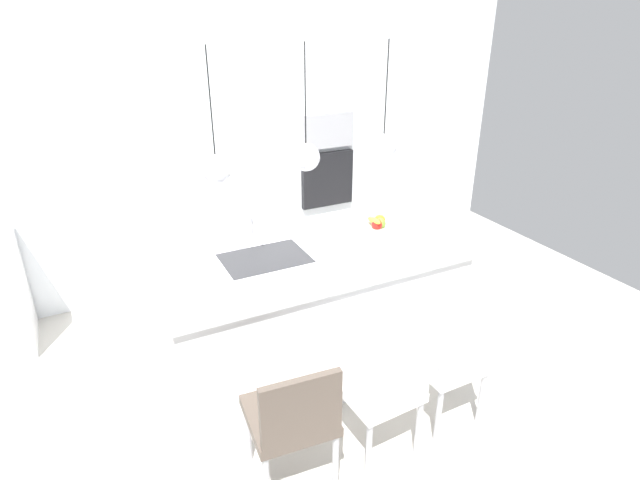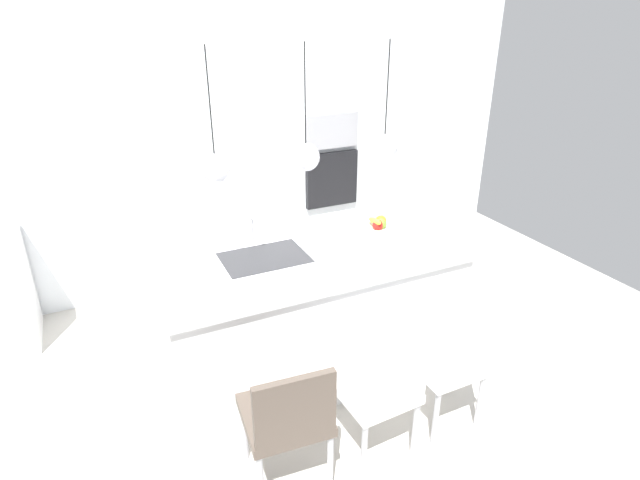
# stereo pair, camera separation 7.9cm
# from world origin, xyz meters

# --- Properties ---
(floor) EXTENTS (6.60, 6.60, 0.00)m
(floor) POSITION_xyz_m (0.00, 0.00, 0.00)
(floor) COLOR #BCB7AD
(floor) RESTS_ON ground
(back_wall) EXTENTS (6.00, 0.10, 2.60)m
(back_wall) POSITION_xyz_m (0.00, 1.65, 1.30)
(back_wall) COLOR white
(back_wall) RESTS_ON ground
(kitchen_island) EXTENTS (2.13, 1.09, 0.96)m
(kitchen_island) POSITION_xyz_m (0.00, 0.00, 0.48)
(kitchen_island) COLOR white
(kitchen_island) RESTS_ON ground
(sink_basin) EXTENTS (0.56, 0.40, 0.02)m
(sink_basin) POSITION_xyz_m (-0.31, 0.00, 0.96)
(sink_basin) COLOR #2D2D30
(sink_basin) RESTS_ON kitchen_island
(faucet) EXTENTS (0.02, 0.17, 0.22)m
(faucet) POSITION_xyz_m (-0.31, 0.21, 1.10)
(faucet) COLOR silver
(faucet) RESTS_ON kitchen_island
(fruit_bowl) EXTENTS (0.28, 0.28, 0.15)m
(fruit_bowl) POSITION_xyz_m (0.59, -0.00, 1.01)
(fruit_bowl) COLOR beige
(fruit_bowl) RESTS_ON kitchen_island
(microwave) EXTENTS (0.54, 0.08, 0.34)m
(microwave) POSITION_xyz_m (0.97, 1.58, 1.37)
(microwave) COLOR #9E9EA3
(microwave) RESTS_ON back_wall
(oven) EXTENTS (0.56, 0.08, 0.56)m
(oven) POSITION_xyz_m (0.97, 1.58, 0.87)
(oven) COLOR black
(oven) RESTS_ON back_wall
(chair_near) EXTENTS (0.49, 0.49, 0.85)m
(chair_near) POSITION_xyz_m (-0.54, -0.94, 0.49)
(chair_near) COLOR brown
(chair_near) RESTS_ON ground
(chair_middle) EXTENTS (0.44, 0.49, 0.84)m
(chair_middle) POSITION_xyz_m (0.03, -0.95, 0.47)
(chair_middle) COLOR white
(chair_middle) RESTS_ON ground
(chair_far) EXTENTS (0.41, 0.41, 0.83)m
(chair_far) POSITION_xyz_m (0.56, -0.94, 0.47)
(chair_far) COLOR white
(chair_far) RESTS_ON ground
(pendant_light_left) EXTENTS (0.18, 0.18, 0.78)m
(pendant_light_left) POSITION_xyz_m (-0.59, 0.00, 1.61)
(pendant_light_left) COLOR silver
(pendant_light_center) EXTENTS (0.18, 0.18, 0.78)m
(pendant_light_center) POSITION_xyz_m (0.00, 0.00, 1.61)
(pendant_light_center) COLOR silver
(pendant_light_right) EXTENTS (0.18, 0.18, 0.78)m
(pendant_light_right) POSITION_xyz_m (0.59, 0.00, 1.61)
(pendant_light_right) COLOR silver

